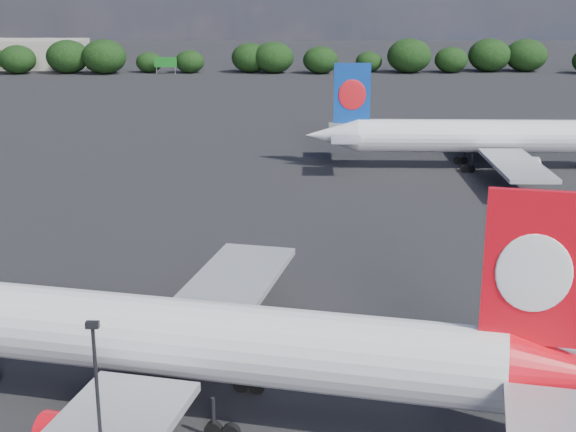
{
  "coord_description": "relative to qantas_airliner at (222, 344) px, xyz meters",
  "views": [
    {
      "loc": [
        16.39,
        -40.89,
        23.36
      ],
      "look_at": [
        16.0,
        12.0,
        8.0
      ],
      "focal_mm": 50.0,
      "sensor_mm": 36.0,
      "label": 1
    }
  ],
  "objects": [
    {
      "name": "qantas_airliner",
      "position": [
        0.0,
        0.0,
        0.0
      ],
      "size": [
        42.44,
        40.59,
        13.94
      ],
      "color": "white",
      "rests_on": "ground"
    },
    {
      "name": "ground",
      "position": [
        -12.47,
        60.47,
        -4.24
      ],
      "size": [
        500.0,
        500.0,
        0.0
      ],
      "primitive_type": "plane",
      "color": "black",
      "rests_on": "ground"
    },
    {
      "name": "apron_lamp_post",
      "position": [
        -4.38,
        -10.03,
        1.39
      ],
      "size": [
        0.55,
        0.3,
        9.98
      ],
      "color": "black",
      "rests_on": "ground"
    },
    {
      "name": "china_southern_airliner",
      "position": [
        27.1,
        62.96,
        -0.1
      ],
      "size": [
        41.63,
        39.51,
        13.62
      ],
      "color": "white",
      "rests_on": "ground"
    },
    {
      "name": "horizon_treeline",
      "position": [
        -6.66,
        179.8,
        -0.16
      ],
      "size": [
        202.16,
        17.02,
        9.23
      ],
      "color": "black",
      "rests_on": "ground"
    },
    {
      "name": "terminal_building",
      "position": [
        -77.47,
        192.47,
        -0.24
      ],
      "size": [
        42.0,
        16.0,
        8.0
      ],
      "color": "#9B9586",
      "rests_on": "ground"
    },
    {
      "name": "billboard_yellow",
      "position": [
        -0.47,
        182.47,
        -0.38
      ],
      "size": [
        5.0,
        0.3,
        5.5
      ],
      "color": "yellow",
      "rests_on": "ground"
    },
    {
      "name": "highway_sign",
      "position": [
        -30.47,
        176.47,
        -1.12
      ],
      "size": [
        6.0,
        0.3,
        4.5
      ],
      "color": "#13631A",
      "rests_on": "ground"
    }
  ]
}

